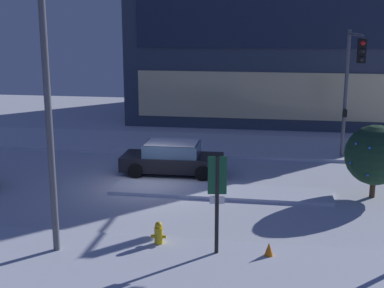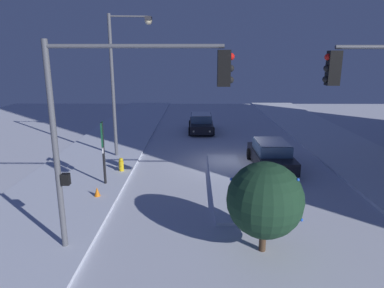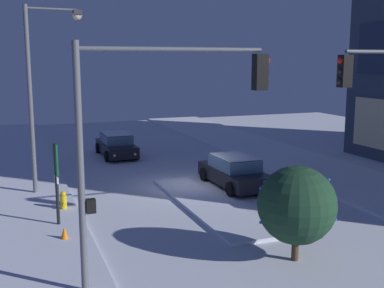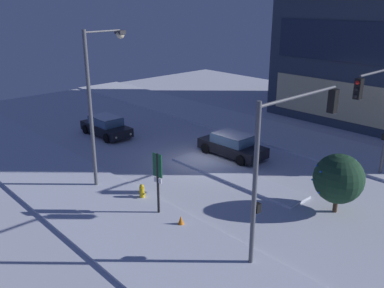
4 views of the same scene
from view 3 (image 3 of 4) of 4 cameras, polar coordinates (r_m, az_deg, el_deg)
ground at (r=23.25m, az=-0.63°, el=-5.14°), size 52.00×52.00×0.00m
curb_strip_near at (r=21.90m, az=-20.83°, el=-6.58°), size 52.00×5.20×0.14m
curb_strip_far at (r=26.99m, az=15.56°, el=-3.23°), size 52.00×5.20×0.14m
median_strip at (r=20.30m, az=1.49°, el=-7.19°), size 9.00×1.80×0.14m
car_near at (r=30.88m, az=-8.95°, el=-0.13°), size 4.62×2.07×1.49m
car_far at (r=23.38m, az=5.04°, el=-3.29°), size 4.74×2.18×1.49m
traffic_light_corner_near_right at (r=12.48m, az=-4.14°, el=2.80°), size 0.32×5.36×6.52m
street_lamp_arched at (r=22.34m, az=-17.17°, el=7.78°), size 0.57×2.52×8.38m
fire_hydrant at (r=20.16m, az=-14.98°, el=-6.65°), size 0.48×0.26×0.86m
parking_info_sign at (r=17.94m, az=-15.79°, el=-3.50°), size 0.55×0.13×3.12m
decorated_tree_median at (r=14.89m, az=12.32°, el=-7.10°), size 2.39×2.39×2.94m
construction_cone at (r=16.95m, az=-14.87°, el=-10.33°), size 0.36×0.36×0.55m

